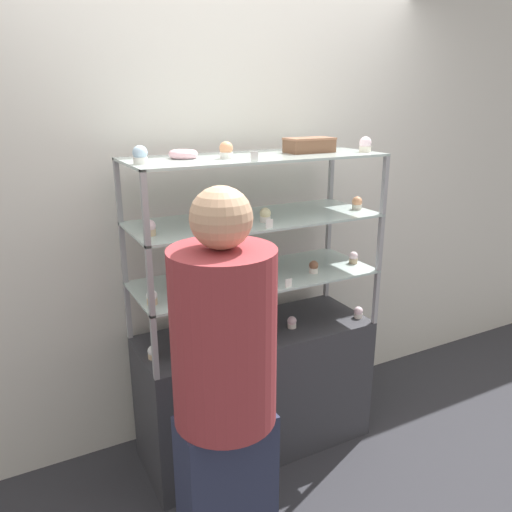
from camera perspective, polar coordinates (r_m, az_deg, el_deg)
The scene contains 28 objects.
ground_plane at distance 3.10m, azimuth 0.00°, elevation -20.54°, with size 20.00×20.00×0.00m, color #2D2D33.
back_wall at distance 2.86m, azimuth -3.65°, elevation 5.08°, with size 8.00×0.05×2.60m.
display_base at distance 2.89m, azimuth 0.00°, elevation -14.89°, with size 1.27×0.48×0.72m.
display_riser_lower at distance 2.61m, azimuth 0.00°, elevation -2.67°, with size 1.27×0.48×0.31m.
display_riser_middle at distance 2.52m, azimuth 0.00°, elevation 3.96°, with size 1.27×0.48×0.31m.
display_riser_upper at distance 2.46m, azimuth 0.00°, elevation 10.98°, with size 1.27×0.48×0.31m.
layer_cake_centerpiece at distance 2.56m, azimuth -1.49°, elevation -1.31°, with size 0.18×0.18×0.11m.
sheet_cake_frosted at distance 2.62m, azimuth 6.09°, elevation 12.50°, with size 0.25×0.13×0.07m.
cupcake_0 at distance 2.48m, azimuth -11.70°, elevation -10.73°, with size 0.05×0.05×0.06m.
cupcake_1 at distance 2.57m, azimuth -3.22°, elevation -9.24°, with size 0.05×0.05×0.06m.
cupcake_2 at distance 2.74m, azimuth 4.12°, elevation -7.56°, with size 0.05×0.05×0.06m.
cupcake_3 at distance 2.91m, azimuth 11.62°, elevation -6.32°, with size 0.05×0.05×0.06m.
price_tag_0 at distance 2.52m, azimuth 1.57°, elevation -10.11°, with size 0.04×0.00×0.04m.
cupcake_4 at distance 2.28m, azimuth -11.81°, elevation -4.66°, with size 0.05×0.05×0.07m.
cupcake_5 at distance 2.37m, azimuth -5.22°, elevation -3.51°, with size 0.05×0.05×0.07m.
cupcake_6 at distance 2.65m, azimuth 6.61°, elevation -1.25°, with size 0.05×0.05×0.07m.
cupcake_7 at distance 2.84m, azimuth 11.07°, elevation -0.18°, with size 0.05×0.05×0.07m.
price_tag_1 at distance 2.44m, azimuth 3.75°, elevation -3.10°, with size 0.04×0.00×0.04m.
cupcake_8 at distance 2.22m, azimuth -12.06°, elevation 3.16°, with size 0.05×0.05×0.07m.
cupcake_9 at distance 2.42m, azimuth 1.09°, elevation 4.70°, with size 0.05×0.05×0.07m.
cupcake_10 at distance 2.76m, azimuth 11.47°, elevation 5.94°, with size 0.05×0.05×0.07m.
price_tag_2 at distance 2.29m, azimuth 1.54°, elevation 3.68°, with size 0.04×0.00×0.04m.
cupcake_11 at distance 2.17m, azimuth -13.10°, elevation 11.16°, with size 0.06×0.06×0.08m.
cupcake_12 at distance 2.33m, azimuth -3.43°, elevation 11.96°, with size 0.06×0.06×0.08m.
cupcake_13 at distance 2.68m, azimuth 12.38°, elevation 12.32°, with size 0.06×0.06×0.08m.
price_tag_3 at distance 2.20m, azimuth -0.18°, elevation 11.29°, with size 0.04×0.00×0.04m.
donut_glazed at distance 2.36m, azimuth -8.32°, elevation 11.45°, with size 0.13×0.13×0.04m.
customer_figure at distance 1.92m, azimuth -3.59°, elevation -15.07°, with size 0.38×0.38×1.64m.
Camera 1 is at (-1.15, -2.16, 1.91)m, focal length 35.00 mm.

